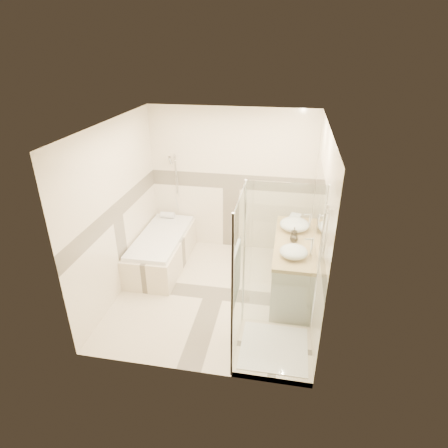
% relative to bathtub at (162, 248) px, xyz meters
% --- Properties ---
extents(room, '(2.82, 3.02, 2.52)m').
position_rel_bathtub_xyz_m(room, '(1.08, -0.64, 0.95)').
color(room, beige).
rests_on(room, ground).
extents(bathtub, '(0.75, 1.70, 0.56)m').
position_rel_bathtub_xyz_m(bathtub, '(0.00, 0.00, 0.00)').
color(bathtub, beige).
rests_on(bathtub, ground).
extents(vanity, '(0.58, 1.62, 0.85)m').
position_rel_bathtub_xyz_m(vanity, '(2.15, -0.35, 0.12)').
color(vanity, silver).
rests_on(vanity, ground).
extents(shower_enclosure, '(0.96, 0.93, 2.04)m').
position_rel_bathtub_xyz_m(shower_enclosure, '(1.86, -1.62, 0.20)').
color(shower_enclosure, beige).
rests_on(shower_enclosure, ground).
extents(vessel_sink_near, '(0.44, 0.44, 0.18)m').
position_rel_bathtub_xyz_m(vessel_sink_near, '(2.13, -0.00, 0.63)').
color(vessel_sink_near, white).
rests_on(vessel_sink_near, vanity).
extents(vessel_sink_far, '(0.37, 0.37, 0.15)m').
position_rel_bathtub_xyz_m(vessel_sink_far, '(2.13, -0.80, 0.62)').
color(vessel_sink_far, white).
rests_on(vessel_sink_far, vanity).
extents(faucet_near, '(0.12, 0.03, 0.29)m').
position_rel_bathtub_xyz_m(faucet_near, '(2.35, -0.00, 0.71)').
color(faucet_near, silver).
rests_on(faucet_near, vanity).
extents(faucet_far, '(0.12, 0.03, 0.30)m').
position_rel_bathtub_xyz_m(faucet_far, '(2.35, -0.80, 0.72)').
color(faucet_far, silver).
rests_on(faucet_far, vanity).
extents(amenity_bottle_a, '(0.09, 0.09, 0.18)m').
position_rel_bathtub_xyz_m(amenity_bottle_a, '(2.13, -0.31, 0.64)').
color(amenity_bottle_a, black).
rests_on(amenity_bottle_a, vanity).
extents(amenity_bottle_b, '(0.13, 0.13, 0.15)m').
position_rel_bathtub_xyz_m(amenity_bottle_b, '(2.13, -0.39, 0.62)').
color(amenity_bottle_b, black).
rests_on(amenity_bottle_b, vanity).
extents(folded_towels, '(0.22, 0.29, 0.08)m').
position_rel_bathtub_xyz_m(folded_towels, '(2.13, 0.32, 0.58)').
color(folded_towels, silver).
rests_on(folded_towels, vanity).
extents(rolled_towel, '(0.24, 0.11, 0.11)m').
position_rel_bathtub_xyz_m(rolled_towel, '(-0.09, 0.65, 0.31)').
color(rolled_towel, silver).
rests_on(rolled_towel, bathtub).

